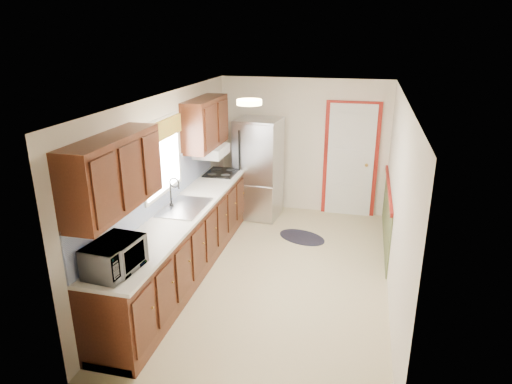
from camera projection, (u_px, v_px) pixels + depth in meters
The scene contains 8 objects.
room_shell at pixel (276, 191), 5.88m from camera, with size 3.20×5.20×2.52m.
kitchen_run at pixel (180, 219), 6.01m from camera, with size 0.63×4.00×2.20m.
back_wall_trim at pixel (358, 171), 7.79m from camera, with size 1.12×2.30×2.08m.
ceiling_fixture at pixel (249, 102), 5.37m from camera, with size 0.30×0.30×0.06m, color #FFD88C.
microwave at pixel (114, 254), 4.37m from camera, with size 0.58×0.32×0.39m, color white.
refrigerator at pixel (259, 169), 7.98m from camera, with size 0.79×0.76×1.75m.
rug at pixel (302, 237), 7.36m from camera, with size 0.79×0.51×0.01m, color black.
cooktop at pixel (221, 173), 7.50m from camera, with size 0.49×0.58×0.02m, color black.
Camera 1 is at (1.05, -5.45, 3.15)m, focal length 32.00 mm.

